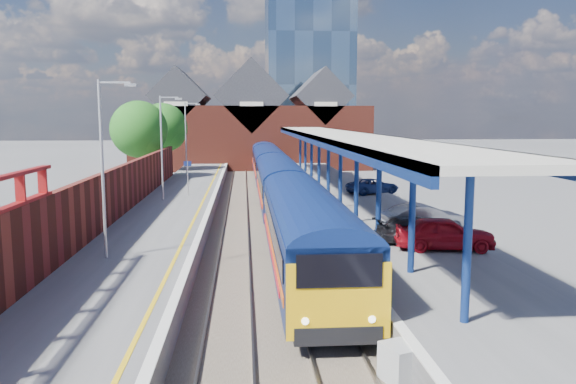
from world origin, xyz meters
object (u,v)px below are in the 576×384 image
lamp_post_c (163,141)px  platform_sign (188,172)px  lamp_post_b (106,158)px  parked_car_dark (417,230)px  lamp_post_d (187,134)px  parked_car_red (444,233)px  parked_car_blue (373,186)px  parked_car_silver (424,218)px  relay_cabinet (399,365)px  train (273,171)px

lamp_post_c → platform_sign: (1.36, 2.00, -2.30)m
lamp_post_b → parked_car_dark: (13.13, 1.90, -3.43)m
lamp_post_d → platform_sign: (1.36, -14.00, -2.30)m
parked_car_red → parked_car_blue: bearing=4.6°
lamp_post_d → parked_car_red: (13.82, -31.63, -3.29)m
parked_car_dark → parked_car_blue: (1.73, 16.20, -0.01)m
lamp_post_d → lamp_post_c: bearing=-90.0°
parked_car_dark → parked_car_silver: bearing=-32.7°
parked_car_silver → relay_cabinet: (-4.91, -13.29, -1.20)m
train → lamp_post_c: (-7.86, -8.72, 2.87)m
parked_car_red → parked_car_dark: bearing=32.2°
train → relay_cabinet: 34.20m
train → platform_sign: (-6.49, -6.72, 0.57)m
lamp_post_b → parked_car_dark: size_ratio=1.80×
parked_car_dark → lamp_post_c: bearing=35.7°
platform_sign → relay_cabinet: bearing=-74.1°
train → relay_cabinet: (1.31, -34.14, -1.62)m
lamp_post_b → parked_car_silver: (14.07, 3.87, -3.29)m
parked_car_red → parked_car_silver: bearing=3.9°
platform_sign → parked_car_blue: platform_sign is taller
parked_car_red → relay_cabinet: parked_car_red is taller
lamp_post_c → relay_cabinet: 27.39m
lamp_post_c → platform_sign: lamp_post_c is taller
platform_sign → parked_car_silver: size_ratio=0.59×
train → relay_cabinet: size_ratio=65.91×
lamp_post_b → relay_cabinet: 13.89m
lamp_post_b → parked_car_red: 14.21m
relay_cabinet → lamp_post_d: bearing=81.3°
train → lamp_post_b: size_ratio=9.42×
parked_car_red → parked_car_silver: 3.52m
lamp_post_c → train: bearing=48.0°
lamp_post_d → parked_car_blue: (14.86, -13.91, -3.44)m
parked_car_red → parked_car_dark: parked_car_red is taller
platform_sign → parked_car_blue: 13.55m
parked_car_silver → platform_sign: bearing=34.7°
lamp_post_d → parked_car_blue: size_ratio=1.76×
parked_car_red → platform_sign: bearing=43.2°
train → parked_car_red: bearing=-76.2°
lamp_post_b → parked_car_dark: lamp_post_b is taller
parked_car_blue → relay_cabinet: 28.12m
parked_car_dark → lamp_post_d: bearing=16.3°
train → parked_car_dark: train is taller
lamp_post_d → parked_car_silver: (14.07, -28.13, -3.29)m
parked_car_dark → parked_car_red: bearing=-163.0°
train → parked_car_blue: (7.01, -6.62, -0.57)m
train → relay_cabinet: bearing=-87.8°
lamp_post_b → parked_car_red: bearing=1.5°
lamp_post_c → parked_car_dark: 19.57m
train → parked_car_red: train is taller
lamp_post_c → platform_sign: bearing=55.7°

